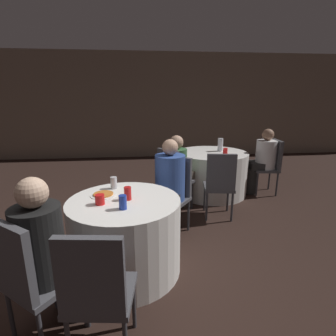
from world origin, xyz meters
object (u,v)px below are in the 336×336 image
soda_can_blue (123,202)px  chair_far_south (220,181)px  chair_near_south (96,289)px  table_far (211,173)px  soda_can_red (128,193)px  chair_near_southwest (29,274)px  person_green_jacket (180,172)px  chair_near_northeast (174,188)px  person_black_shirt (51,256)px  table_near (126,236)px  person_white_shirt (261,161)px  bottle_far (220,145)px  soda_can_silver (114,183)px  person_blue_shirt (167,188)px  chair_far_southwest (172,175)px  chair_far_east (271,162)px  pizza_plate_near (103,194)px

soda_can_blue → chair_far_south: bearing=44.6°
chair_near_south → soda_can_blue: bearing=87.7°
table_far → soda_can_red: soda_can_red is taller
chair_near_southwest → person_green_jacket: bearing=96.5°
chair_near_northeast → person_black_shirt: 1.71m
chair_near_northeast → table_near: bearing=90.0°
person_black_shirt → person_white_shirt: bearing=80.4°
table_near → person_green_jacket: bearing=63.0°
table_far → person_black_shirt: bearing=-125.1°
chair_near_southwest → person_green_jacket: 2.55m
chair_near_southwest → bottle_far: size_ratio=4.21×
chair_near_northeast → person_green_jacket: (0.18, 0.69, 0.00)m
chair_far_south → person_black_shirt: size_ratio=0.80×
soda_can_silver → soda_can_blue: bearing=-76.9°
person_green_jacket → bottle_far: person_green_jacket is taller
person_white_shirt → chair_far_south: bearing=138.0°
chair_near_northeast → chair_far_south: same height
table_near → soda_can_silver: bearing=109.8°
chair_near_northeast → soda_can_red: chair_near_northeast is taller
person_green_jacket → bottle_far: (0.80, 0.65, 0.29)m
soda_can_red → person_green_jacket: bearing=64.1°
chair_near_southwest → soda_can_blue: (0.57, 0.55, 0.24)m
table_far → person_white_shirt: bearing=-5.5°
person_blue_shirt → chair_far_south: bearing=-117.2°
chair_near_northeast → person_white_shirt: (1.67, 1.17, 0.02)m
chair_near_southwest → soda_can_silver: 1.19m
chair_near_southwest → person_white_shirt: person_white_shirt is taller
person_blue_shirt → soda_can_red: 0.78m
chair_far_southwest → bottle_far: size_ratio=4.21×
soda_can_red → chair_near_south: bearing=-99.2°
table_far → person_blue_shirt: 1.67m
table_near → person_green_jacket: size_ratio=0.93×
chair_near_southwest → chair_far_southwest: 2.38m
person_white_shirt → chair_near_northeast: bearing=130.5°
table_far → chair_far_east: 1.04m
person_green_jacket → chair_near_south: bearing=-60.9°
table_far → chair_far_south: bearing=-99.0°
soda_can_red → chair_near_southwest: bearing=-128.8°
soda_can_blue → chair_far_east: bearing=41.4°
table_far → soda_can_silver: 2.28m
chair_far_east → person_white_shirt: person_white_shirt is taller
person_blue_shirt → soda_can_blue: bearing=97.6°
person_black_shirt → person_blue_shirt: (0.93, 1.24, 0.02)m
pizza_plate_near → person_blue_shirt: bearing=35.9°
chair_far_southwest → chair_near_south: bearing=-58.8°
chair_near_south → chair_far_east: (2.51, 2.84, 0.00)m
table_far → pizza_plate_near: 2.47m
person_green_jacket → chair_near_northeast: bearing=-55.4°
soda_can_silver → bottle_far: 2.42m
chair_near_southwest → chair_near_south: 0.49m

